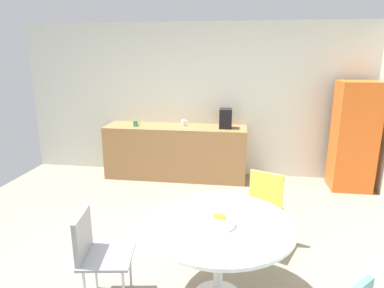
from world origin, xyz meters
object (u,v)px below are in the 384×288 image
at_px(fruit_bowl, 221,221).
at_px(chair_yellow, 263,202).
at_px(locker_cabinet, 354,137).
at_px(coffee_maker, 226,118).
at_px(mug_green, 184,123).
at_px(mug_white, 135,123).
at_px(round_table, 219,235).
at_px(chair_gray, 95,247).

bearing_deg(fruit_bowl, chair_yellow, 68.30).
height_order(locker_cabinet, coffee_maker, locker_cabinet).
distance_m(mug_green, coffee_maker, 0.73).
xyz_separation_m(locker_cabinet, chair_yellow, (-1.48, -1.89, -0.33)).
bearing_deg(locker_cabinet, fruit_bowl, -123.01).
distance_m(mug_white, mug_green, 0.81).
bearing_deg(coffee_maker, locker_cabinet, -2.88).
distance_m(chair_yellow, fruit_bowl, 1.12).
distance_m(mug_white, coffee_maker, 1.52).
xyz_separation_m(round_table, coffee_maker, (-0.09, 2.94, 0.43)).
height_order(round_table, coffee_maker, coffee_maker).
xyz_separation_m(fruit_bowl, coffee_maker, (-0.11, 3.00, 0.27)).
bearing_deg(locker_cabinet, round_table, -123.78).
bearing_deg(fruit_bowl, chair_gray, -174.72).
xyz_separation_m(locker_cabinet, fruit_bowl, (-1.88, -2.90, -0.06)).
relative_size(locker_cabinet, mug_white, 13.14).
bearing_deg(mug_green, mug_white, -168.07).
xyz_separation_m(fruit_bowl, mug_white, (-1.62, 2.92, 0.16)).
bearing_deg(coffee_maker, mug_white, -177.01).
bearing_deg(round_table, chair_gray, -171.35).
bearing_deg(fruit_bowl, locker_cabinet, 56.99).
xyz_separation_m(chair_yellow, mug_green, (-1.22, 2.08, 0.43)).
relative_size(chair_gray, coffee_maker, 2.59).
bearing_deg(mug_green, round_table, -75.09).
bearing_deg(locker_cabinet, mug_green, 175.99).
distance_m(chair_gray, coffee_maker, 3.28).
height_order(chair_gray, coffee_maker, coffee_maker).
relative_size(chair_gray, fruit_bowl, 3.88).
xyz_separation_m(locker_cabinet, mug_green, (-2.71, 0.19, 0.10)).
bearing_deg(fruit_bowl, round_table, 104.90).
height_order(chair_yellow, mug_white, mug_white).
relative_size(mug_white, mug_green, 1.00).
bearing_deg(mug_white, fruit_bowl, -60.98).
xyz_separation_m(chair_yellow, chair_gray, (-1.44, -1.10, 0.00)).
xyz_separation_m(locker_cabinet, mug_white, (-3.50, 0.02, 0.10)).
bearing_deg(round_table, fruit_bowl, -75.10).
distance_m(locker_cabinet, chair_gray, 4.20).
relative_size(fruit_bowl, mug_white, 1.66).
distance_m(chair_yellow, mug_green, 2.45).
height_order(fruit_bowl, mug_white, mug_white).
xyz_separation_m(mug_green, coffee_maker, (0.72, -0.09, 0.11)).
relative_size(round_table, chair_yellow, 1.49).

